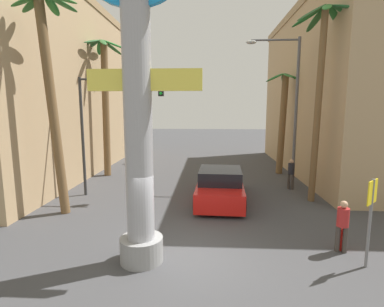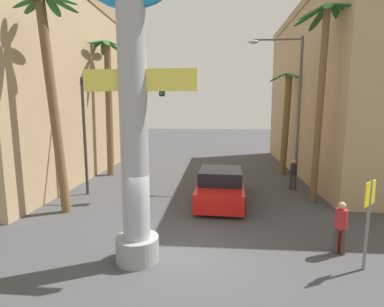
% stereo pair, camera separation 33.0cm
% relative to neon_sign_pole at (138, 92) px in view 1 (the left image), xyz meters
% --- Properties ---
extents(ground_plane, '(87.69, 87.69, 0.00)m').
position_rel_neon_sign_pole_xyz_m(ground_plane, '(1.16, 10.40, -4.70)').
color(ground_plane, '#424244').
extents(building_left, '(6.70, 20.28, 11.13)m').
position_rel_neon_sign_pole_xyz_m(building_left, '(-8.76, 12.11, 0.87)').
color(building_left, tan).
rests_on(building_left, ground).
extents(building_right, '(7.59, 16.93, 10.83)m').
position_rel_neon_sign_pole_xyz_m(building_right, '(11.08, 12.94, 0.72)').
color(building_right, tan).
rests_on(building_right, ground).
extents(neon_sign_pole, '(3.36, 1.21, 10.09)m').
position_rel_neon_sign_pole_xyz_m(neon_sign_pole, '(0.00, 0.00, 0.00)').
color(neon_sign_pole, '#9E9EA3').
rests_on(neon_sign_pole, ground).
extents(street_lamp, '(2.87, 0.28, 7.98)m').
position_rel_neon_sign_pole_xyz_m(street_lamp, '(6.15, 8.74, 0.11)').
color(street_lamp, '#59595E').
rests_on(street_lamp, ground).
extents(crossing_sign, '(0.47, 0.47, 2.46)m').
position_rel_neon_sign_pole_xyz_m(crossing_sign, '(6.18, 0.00, -3.09)').
color(crossing_sign, slate).
rests_on(crossing_sign, ground).
extents(traffic_light_mast, '(4.63, 0.32, 5.75)m').
position_rel_neon_sign_pole_xyz_m(traffic_light_mast, '(-2.84, 6.32, -0.67)').
color(traffic_light_mast, '#333333').
rests_on(traffic_light_mast, ground).
extents(car_lead, '(2.36, 5.27, 1.56)m').
position_rel_neon_sign_pole_xyz_m(car_lead, '(2.42, 5.78, -4.00)').
color(car_lead, black).
rests_on(car_lead, ground).
extents(palm_tree_mid_right, '(2.30, 2.38, 6.55)m').
position_rel_neon_sign_pole_xyz_m(palm_tree_mid_right, '(6.65, 11.99, -0.94)').
color(palm_tree_mid_right, brown).
rests_on(palm_tree_mid_right, ground).
extents(palm_tree_mid_left, '(3.28, 3.22, 8.50)m').
position_rel_neon_sign_pole_xyz_m(palm_tree_mid_left, '(-4.67, 10.87, 0.45)').
color(palm_tree_mid_left, brown).
rests_on(palm_tree_mid_left, ground).
extents(palm_tree_near_left, '(2.43, 2.46, 8.48)m').
position_rel_neon_sign_pole_xyz_m(palm_tree_near_left, '(-4.19, 3.57, 0.47)').
color(palm_tree_near_left, brown).
rests_on(palm_tree_near_left, ground).
extents(palm_tree_near_right, '(3.01, 2.98, 8.66)m').
position_rel_neon_sign_pole_xyz_m(palm_tree_near_right, '(6.74, 5.79, 1.14)').
color(palm_tree_near_right, brown).
rests_on(palm_tree_near_right, ground).
extents(pedestrian_by_sign, '(0.44, 0.44, 1.59)m').
position_rel_neon_sign_pole_xyz_m(pedestrian_by_sign, '(5.87, 0.86, -3.77)').
color(pedestrian_by_sign, '#3F3833').
rests_on(pedestrian_by_sign, ground).
extents(pedestrian_mid_right, '(0.47, 0.47, 1.61)m').
position_rel_neon_sign_pole_xyz_m(pedestrian_mid_right, '(6.27, 7.98, -3.76)').
color(pedestrian_mid_right, '#3F3833').
rests_on(pedestrian_mid_right, ground).
extents(pedestrian_far_left, '(0.43, 0.43, 1.60)m').
position_rel_neon_sign_pole_xyz_m(pedestrian_far_left, '(-3.67, 14.96, -3.77)').
color(pedestrian_far_left, black).
rests_on(pedestrian_far_left, ground).
extents(fire_hydrant, '(0.22, 0.22, 0.72)m').
position_rel_neon_sign_pole_xyz_m(fire_hydrant, '(5.98, 0.95, -4.35)').
color(fire_hydrant, red).
rests_on(fire_hydrant, ground).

